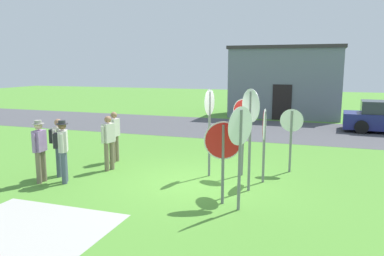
# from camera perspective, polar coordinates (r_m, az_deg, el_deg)

# --- Properties ---
(ground_plane) EXTENTS (80.00, 80.00, 0.00)m
(ground_plane) POSITION_cam_1_polar(r_m,az_deg,el_deg) (10.46, 0.01, -8.24)
(ground_plane) COLOR #518E33
(street_asphalt) EXTENTS (60.00, 6.40, 0.01)m
(street_asphalt) POSITION_cam_1_polar(r_m,az_deg,el_deg) (19.25, 8.83, -0.13)
(street_asphalt) COLOR #4C4C51
(street_asphalt) RESTS_ON ground
(concrete_path) EXTENTS (3.20, 2.40, 0.01)m
(concrete_path) POSITION_cam_1_polar(r_m,az_deg,el_deg) (8.34, -23.47, -13.79)
(concrete_path) COLOR #ADAAA3
(concrete_path) RESTS_ON ground
(building_background) EXTENTS (6.79, 3.77, 4.39)m
(building_background) POSITION_cam_1_polar(r_m,az_deg,el_deg) (24.37, 14.08, 6.90)
(building_background) COLOR slate
(building_background) RESTS_ON ground
(stop_sign_rear_left) EXTENTS (0.10, 0.75, 2.54)m
(stop_sign_rear_left) POSITION_cam_1_polar(r_m,az_deg,el_deg) (10.66, 2.68, 1.65)
(stop_sign_rear_left) COLOR slate
(stop_sign_rear_left) RESTS_ON ground
(stop_sign_far_back) EXTENTS (0.55, 0.65, 2.63)m
(stop_sign_far_back) POSITION_cam_1_polar(r_m,az_deg,el_deg) (9.45, 8.93, 1.07)
(stop_sign_far_back) COLOR slate
(stop_sign_far_back) RESTS_ON ground
(stop_sign_nearest) EXTENTS (0.68, 0.07, 1.92)m
(stop_sign_nearest) POSITION_cam_1_polar(r_m,az_deg,el_deg) (11.52, 14.95, -0.29)
(stop_sign_nearest) COLOR slate
(stop_sign_nearest) RESTS_ON ground
(stop_sign_tallest) EXTENTS (0.07, 0.85, 2.05)m
(stop_sign_tallest) POSITION_cam_1_polar(r_m,az_deg,el_deg) (10.29, 11.01, -0.67)
(stop_sign_tallest) COLOR slate
(stop_sign_tallest) RESTS_ON ground
(stop_sign_center_cluster) EXTENTS (0.86, 0.26, 1.95)m
(stop_sign_center_cluster) POSITION_cam_1_polar(r_m,az_deg,el_deg) (8.56, 4.79, -3.12)
(stop_sign_center_cluster) COLOR slate
(stop_sign_center_cluster) RESTS_ON ground
(stop_sign_low_front) EXTENTS (0.68, 0.30, 2.26)m
(stop_sign_low_front) POSITION_cam_1_polar(r_m,az_deg,el_deg) (10.85, 7.85, 0.65)
(stop_sign_low_front) COLOR slate
(stop_sign_low_front) RESTS_ON ground
(stop_sign_leaning_right) EXTENTS (0.39, 0.78, 2.33)m
(stop_sign_leaning_right) POSITION_cam_1_polar(r_m,az_deg,el_deg) (8.15, 7.37, -1.75)
(stop_sign_leaning_right) COLOR slate
(stop_sign_leaning_right) RESTS_ON ground
(person_in_teal) EXTENTS (0.31, 0.57, 1.74)m
(person_in_teal) POSITION_cam_1_polar(r_m,az_deg,el_deg) (10.99, -22.27, -2.78)
(person_in_teal) COLOR #7A6B56
(person_in_teal) RESTS_ON ground
(person_on_left) EXTENTS (0.31, 0.55, 1.69)m
(person_on_left) POSITION_cam_1_polar(r_m,az_deg,el_deg) (11.66, -12.64, -1.79)
(person_on_left) COLOR #7A6B56
(person_on_left) RESTS_ON ground
(person_near_signs) EXTENTS (0.41, 0.56, 1.69)m
(person_near_signs) POSITION_cam_1_polar(r_m,az_deg,el_deg) (11.45, -19.75, -2.18)
(person_near_signs) COLOR #4C5670
(person_near_signs) RESTS_ON ground
(person_in_dark_shirt) EXTENTS (0.46, 0.50, 1.74)m
(person_in_dark_shirt) POSITION_cam_1_polar(r_m,az_deg,el_deg) (10.74, -19.21, -2.73)
(person_in_dark_shirt) COLOR #4C5670
(person_in_dark_shirt) RESTS_ON ground
(person_in_blue) EXTENTS (0.23, 0.57, 1.69)m
(person_in_blue) POSITION_cam_1_polar(r_m,az_deg,el_deg) (12.64, -11.78, -0.89)
(person_in_blue) COLOR #7A6B56
(person_in_blue) RESTS_ON ground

